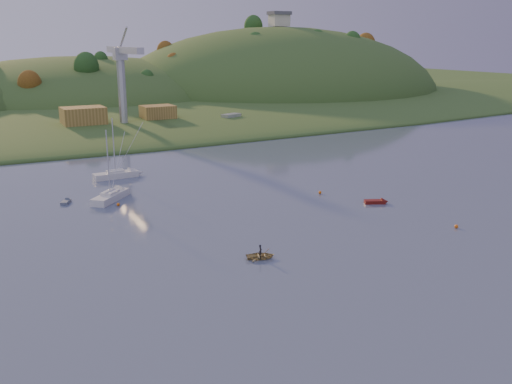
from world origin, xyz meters
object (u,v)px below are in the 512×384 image
sailboat_far (116,174)px  canoe (260,256)px  sailboat_near (110,196)px  grey_dinghy (67,201)px  red_tender (379,202)px

sailboat_far → canoe: 47.52m
sailboat_near → grey_dinghy: (-6.27, 2.18, -0.52)m
canoe → grey_dinghy: grey_dinghy is taller
sailboat_near → canoe: (8.90, -32.86, -0.38)m
sailboat_far → red_tender: 47.83m
red_tender → sailboat_far: bearing=156.4°
canoe → grey_dinghy: 38.18m
sailboat_near → grey_dinghy: sailboat_near is taller
sailboat_far → sailboat_near: bearing=-110.7°
sailboat_far → red_tender: size_ratio=2.82×
sailboat_far → canoe: sailboat_far is taller
sailboat_near → sailboat_far: bearing=25.9°
sailboat_near → sailboat_far: sailboat_near is taller
sailboat_far → canoe: (4.18, -47.33, -0.37)m
sailboat_far → grey_dinghy: bearing=-134.4°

